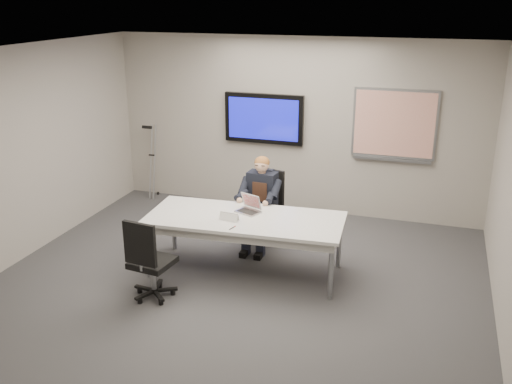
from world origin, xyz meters
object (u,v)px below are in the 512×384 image
(seated_person, at_px, (259,213))
(laptop, at_px, (249,207))
(office_chair_far, at_px, (264,220))
(conference_table, at_px, (245,223))
(office_chair_near, at_px, (151,274))

(seated_person, xyz_separation_m, laptop, (0.05, -0.53, 0.29))
(office_chair_far, xyz_separation_m, seated_person, (-0.01, -0.24, 0.20))
(conference_table, bearing_deg, office_chair_far, 89.10)
(conference_table, xyz_separation_m, office_chair_far, (-0.05, 0.99, -0.34))
(office_chair_far, relative_size, office_chair_near, 1.03)
(office_chair_far, bearing_deg, laptop, -73.04)
(conference_table, distance_m, office_chair_near, 1.33)
(laptop, bearing_deg, office_chair_near, -102.09)
(seated_person, bearing_deg, laptop, -80.64)
(conference_table, bearing_deg, seated_person, 90.93)
(seated_person, bearing_deg, conference_table, -80.90)
(seated_person, bearing_deg, office_chair_near, -109.35)
(office_chair_far, bearing_deg, conference_table, -72.71)
(office_chair_far, height_order, laptop, office_chair_far)
(conference_table, distance_m, seated_person, 0.76)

